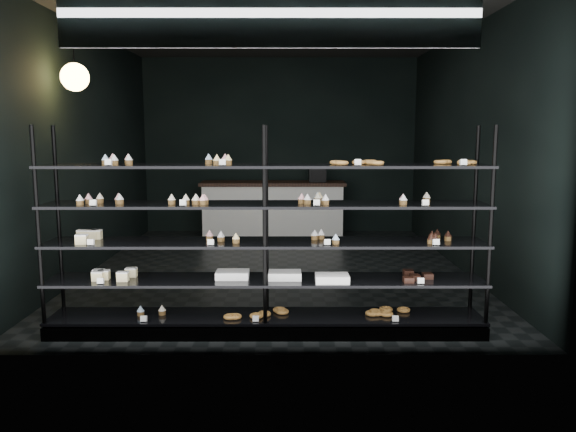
% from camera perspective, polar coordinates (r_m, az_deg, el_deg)
% --- Properties ---
extents(room, '(5.01, 6.01, 3.20)m').
position_cam_1_polar(room, '(7.48, -1.14, 6.58)').
color(room, black).
rests_on(room, ground).
extents(display_shelf, '(4.00, 0.50, 1.91)m').
position_cam_1_polar(display_shelf, '(5.18, -2.59, -5.12)').
color(display_shelf, black).
rests_on(display_shelf, room).
extents(signage, '(3.30, 0.05, 0.50)m').
position_cam_1_polar(signage, '(4.64, -1.87, 19.72)').
color(signage, '#0C1D3D').
rests_on(signage, room).
extents(pendant_lamp, '(0.31, 0.31, 0.88)m').
position_cam_1_polar(pendant_lamp, '(6.77, -20.84, 13.06)').
color(pendant_lamp, black).
rests_on(pendant_lamp, room).
extents(service_counter, '(2.56, 0.65, 1.23)m').
position_cam_1_polar(service_counter, '(10.07, -1.47, 0.78)').
color(service_counter, silver).
rests_on(service_counter, room).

